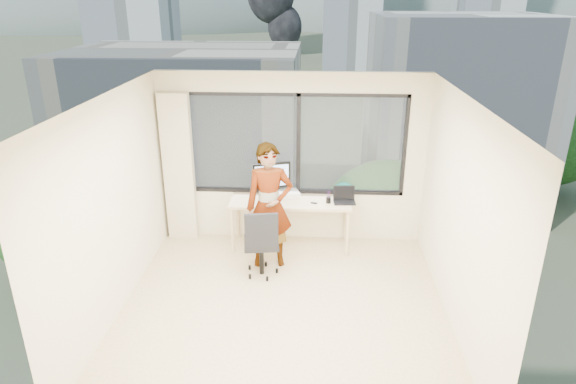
# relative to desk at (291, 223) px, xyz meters

# --- Properties ---
(floor) EXTENTS (4.00, 4.00, 0.01)m
(floor) POSITION_rel_desk_xyz_m (0.00, -1.66, -0.38)
(floor) COLOR beige
(floor) RESTS_ON ground
(ceiling) EXTENTS (4.00, 4.00, 0.01)m
(ceiling) POSITION_rel_desk_xyz_m (0.00, -1.66, 2.23)
(ceiling) COLOR white
(ceiling) RESTS_ON ground
(wall_front) EXTENTS (4.00, 0.01, 2.60)m
(wall_front) POSITION_rel_desk_xyz_m (0.00, -3.66, 0.93)
(wall_front) COLOR beige
(wall_front) RESTS_ON ground
(wall_left) EXTENTS (0.01, 4.00, 2.60)m
(wall_left) POSITION_rel_desk_xyz_m (-2.00, -1.66, 0.93)
(wall_left) COLOR beige
(wall_left) RESTS_ON ground
(wall_right) EXTENTS (0.01, 4.00, 2.60)m
(wall_right) POSITION_rel_desk_xyz_m (2.00, -1.66, 0.93)
(wall_right) COLOR beige
(wall_right) RESTS_ON ground
(window_wall) EXTENTS (3.30, 0.16, 1.55)m
(window_wall) POSITION_rel_desk_xyz_m (0.05, 0.34, 1.15)
(window_wall) COLOR black
(window_wall) RESTS_ON ground
(curtain) EXTENTS (0.45, 0.14, 2.30)m
(curtain) POSITION_rel_desk_xyz_m (-1.72, 0.22, 0.77)
(curtain) COLOR beige
(curtain) RESTS_ON floor
(desk) EXTENTS (1.80, 0.60, 0.75)m
(desk) POSITION_rel_desk_xyz_m (0.00, 0.00, 0.00)
(desk) COLOR #CDB289
(desk) RESTS_ON floor
(chair) EXTENTS (0.59, 0.59, 1.02)m
(chair) POSITION_rel_desk_xyz_m (-0.35, -0.86, 0.14)
(chair) COLOR black
(chair) RESTS_ON floor
(person) EXTENTS (0.71, 0.53, 1.79)m
(person) POSITION_rel_desk_xyz_m (-0.26, -0.56, 0.52)
(person) COLOR #2D2D33
(person) RESTS_ON floor
(monitor) EXTENTS (0.58, 0.29, 0.57)m
(monitor) POSITION_rel_desk_xyz_m (-0.29, 0.07, 0.66)
(monitor) COLOR black
(monitor) RESTS_ON desk
(game_console) EXTENTS (0.37, 0.34, 0.07)m
(game_console) POSITION_rel_desk_xyz_m (-0.04, 0.18, 0.41)
(game_console) COLOR white
(game_console) RESTS_ON desk
(laptop) EXTENTS (0.34, 0.36, 0.21)m
(laptop) POSITION_rel_desk_xyz_m (0.80, -0.03, 0.48)
(laptop) COLOR black
(laptop) RESTS_ON desk
(cellphone) EXTENTS (0.11, 0.07, 0.01)m
(cellphone) POSITION_rel_desk_xyz_m (0.35, -0.09, 0.38)
(cellphone) COLOR black
(cellphone) RESTS_ON desk
(pen_cup) EXTENTS (0.08, 0.08, 0.09)m
(pen_cup) POSITION_rel_desk_xyz_m (0.56, -0.06, 0.42)
(pen_cup) COLOR black
(pen_cup) RESTS_ON desk
(handbag) EXTENTS (0.31, 0.23, 0.22)m
(handbag) POSITION_rel_desk_xyz_m (0.80, 0.24, 0.48)
(handbag) COLOR #0D4D51
(handbag) RESTS_ON desk
(exterior_ground) EXTENTS (400.00, 400.00, 0.04)m
(exterior_ground) POSITION_rel_desk_xyz_m (0.00, 118.34, -14.38)
(exterior_ground) COLOR #515B3D
(exterior_ground) RESTS_ON ground
(near_bldg_a) EXTENTS (16.00, 12.00, 14.00)m
(near_bldg_a) POSITION_rel_desk_xyz_m (-9.00, 28.34, -7.38)
(near_bldg_a) COLOR beige
(near_bldg_a) RESTS_ON exterior_ground
(near_bldg_b) EXTENTS (14.00, 13.00, 16.00)m
(near_bldg_b) POSITION_rel_desk_xyz_m (12.00, 36.34, -6.38)
(near_bldg_b) COLOR white
(near_bldg_b) RESTS_ON exterior_ground
(far_tower_a) EXTENTS (14.00, 14.00, 28.00)m
(far_tower_a) POSITION_rel_desk_xyz_m (-35.00, 93.34, -0.38)
(far_tower_a) COLOR silver
(far_tower_a) RESTS_ON exterior_ground
(far_tower_b) EXTENTS (13.00, 13.00, 30.00)m
(far_tower_b) POSITION_rel_desk_xyz_m (8.00, 118.34, 0.62)
(far_tower_b) COLOR silver
(far_tower_b) RESTS_ON exterior_ground
(far_tower_c) EXTENTS (15.00, 15.00, 26.00)m
(far_tower_c) POSITION_rel_desk_xyz_m (45.00, 138.34, -1.38)
(far_tower_c) COLOR silver
(far_tower_c) RESTS_ON exterior_ground
(far_tower_d) EXTENTS (16.00, 14.00, 22.00)m
(far_tower_d) POSITION_rel_desk_xyz_m (-60.00, 148.34, -3.38)
(far_tower_d) COLOR silver
(far_tower_d) RESTS_ON exterior_ground
(hill_a) EXTENTS (288.00, 216.00, 90.00)m
(hill_a) POSITION_rel_desk_xyz_m (-120.00, 318.34, -14.38)
(hill_a) COLOR slate
(hill_a) RESTS_ON exterior_ground
(hill_b) EXTENTS (300.00, 220.00, 96.00)m
(hill_b) POSITION_rel_desk_xyz_m (100.00, 318.34, -14.38)
(hill_b) COLOR slate
(hill_b) RESTS_ON exterior_ground
(tree_a) EXTENTS (7.00, 7.00, 8.00)m
(tree_a) POSITION_rel_desk_xyz_m (-16.00, 20.34, -10.38)
(tree_a) COLOR #1F4717
(tree_a) RESTS_ON exterior_ground
(tree_b) EXTENTS (7.60, 7.60, 9.00)m
(tree_b) POSITION_rel_desk_xyz_m (4.00, 16.34, -9.88)
(tree_b) COLOR #1F4717
(tree_b) RESTS_ON exterior_ground
(tree_c) EXTENTS (8.40, 8.40, 10.00)m
(tree_c) POSITION_rel_desk_xyz_m (22.00, 38.34, -9.38)
(tree_c) COLOR #1F4717
(tree_c) RESTS_ON exterior_ground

